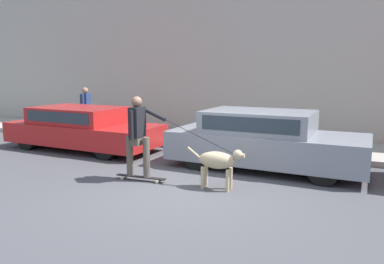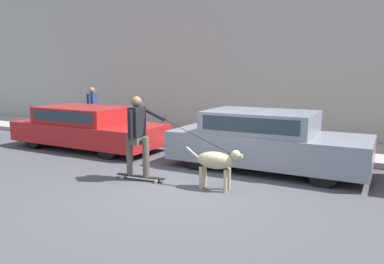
# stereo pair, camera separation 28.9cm
# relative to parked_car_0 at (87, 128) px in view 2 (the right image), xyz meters

# --- Properties ---
(ground_plane) EXTENTS (36.00, 36.00, 0.00)m
(ground_plane) POSITION_rel_parked_car_0_xyz_m (4.28, -2.22, -0.60)
(ground_plane) COLOR #47474C
(back_wall) EXTENTS (32.00, 0.30, 5.57)m
(back_wall) POSITION_rel_parked_car_0_xyz_m (4.28, 3.78, 2.18)
(back_wall) COLOR #ADA89E
(back_wall) RESTS_ON ground_plane
(sidewalk_curb) EXTENTS (30.00, 2.48, 0.15)m
(sidewalk_curb) POSITION_rel_parked_car_0_xyz_m (4.28, 2.37, -0.53)
(sidewalk_curb) COLOR #A39E93
(sidewalk_curb) RESTS_ON ground_plane
(parked_car_0) EXTENTS (4.56, 1.95, 1.21)m
(parked_car_0) POSITION_rel_parked_car_0_xyz_m (0.00, 0.00, 0.00)
(parked_car_0) COLOR black
(parked_car_0) RESTS_ON ground_plane
(parked_car_1) EXTENTS (4.41, 1.89, 1.33)m
(parked_car_1) POSITION_rel_parked_car_0_xyz_m (5.26, -0.00, 0.05)
(parked_car_1) COLOR black
(parked_car_1) RESTS_ON ground_plane
(dog) EXTENTS (1.16, 0.33, 0.80)m
(dog) POSITION_rel_parked_car_0_xyz_m (4.85, -1.88, -0.06)
(dog) COLOR tan
(dog) RESTS_ON ground_plane
(skateboarder) EXTENTS (2.56, 0.56, 1.72)m
(skateboarder) POSITION_rel_parked_car_0_xyz_m (3.18, -2.03, 0.38)
(skateboarder) COLOR beige
(skateboarder) RESTS_ON ground_plane
(pedestrian_with_bag) EXTENTS (0.36, 0.69, 1.52)m
(pedestrian_with_bag) POSITION_rel_parked_car_0_xyz_m (-1.45, 1.88, 0.37)
(pedestrian_with_bag) COLOR #3D4760
(pedestrian_with_bag) RESTS_ON sidewalk_curb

